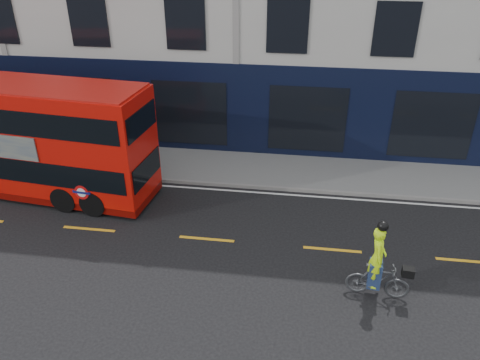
# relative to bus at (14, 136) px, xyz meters

# --- Properties ---
(ground) EXTENTS (120.00, 120.00, 0.00)m
(ground) POSITION_rel_bus_xyz_m (7.56, -3.79, -2.16)
(ground) COLOR black
(ground) RESTS_ON ground
(pavement) EXTENTS (60.00, 3.00, 0.12)m
(pavement) POSITION_rel_bus_xyz_m (7.56, 2.71, -2.10)
(pavement) COLOR slate
(pavement) RESTS_ON ground
(kerb) EXTENTS (60.00, 0.12, 0.13)m
(kerb) POSITION_rel_bus_xyz_m (7.56, 1.21, -2.09)
(kerb) COLOR gray
(kerb) RESTS_ON ground
(road_edge_line) EXTENTS (58.00, 0.10, 0.01)m
(road_edge_line) POSITION_rel_bus_xyz_m (7.56, 0.91, -2.15)
(road_edge_line) COLOR silver
(road_edge_line) RESTS_ON ground
(lane_dashes) EXTENTS (58.00, 0.12, 0.01)m
(lane_dashes) POSITION_rel_bus_xyz_m (7.56, -2.29, -2.15)
(lane_dashes) COLOR #F0A81C
(lane_dashes) RESTS_ON ground
(bus) EXTENTS (10.62, 3.46, 4.20)m
(bus) POSITION_rel_bus_xyz_m (0.00, 0.00, 0.00)
(bus) COLOR red
(bus) RESTS_ON ground
(cyclist) EXTENTS (1.74, 0.68, 2.40)m
(cyclist) POSITION_rel_bus_xyz_m (12.63, -4.18, -1.34)
(cyclist) COLOR #4B4D50
(cyclist) RESTS_ON ground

